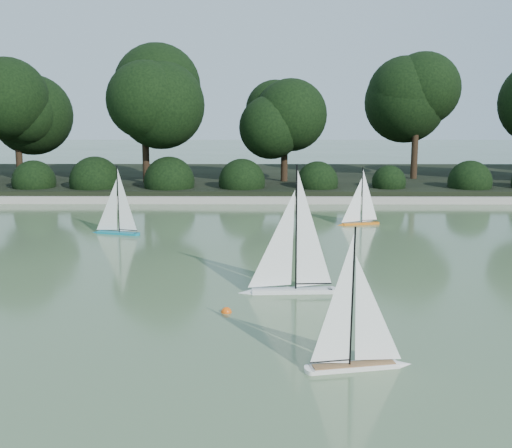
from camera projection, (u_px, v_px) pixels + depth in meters
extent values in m
plane|color=#3B5432|center=(236.00, 314.00, 7.88)|extent=(80.00, 80.00, 0.00)
cube|color=gray|center=(249.00, 200.00, 16.71)|extent=(40.00, 0.35, 0.18)
cube|color=black|center=(251.00, 180.00, 20.63)|extent=(40.00, 8.00, 0.30)
cylinder|color=black|center=(20.00, 167.00, 19.40)|extent=(0.20, 0.20, 1.37)
sphere|color=black|center=(16.00, 110.00, 19.09)|extent=(2.24, 2.24, 2.24)
cylinder|color=black|center=(146.00, 165.00, 18.46)|extent=(0.20, 0.20, 1.66)
sphere|color=black|center=(144.00, 93.00, 18.09)|extent=(2.66, 2.66, 2.66)
cylinder|color=black|center=(284.00, 170.00, 18.96)|extent=(0.20, 0.20, 1.26)
sphere|color=black|center=(285.00, 116.00, 18.67)|extent=(2.10, 2.10, 2.10)
cylinder|color=black|center=(414.00, 160.00, 19.58)|extent=(0.20, 0.20, 1.73)
sphere|color=black|center=(417.00, 89.00, 19.19)|extent=(2.80, 2.80, 2.80)
sphere|color=black|center=(31.00, 182.00, 17.57)|extent=(1.10, 1.10, 1.10)
sphere|color=black|center=(104.00, 182.00, 17.55)|extent=(1.10, 1.10, 1.10)
sphere|color=black|center=(177.00, 182.00, 17.54)|extent=(1.10, 1.10, 1.10)
sphere|color=black|center=(250.00, 182.00, 17.53)|extent=(1.10, 1.10, 1.10)
sphere|color=black|center=(323.00, 182.00, 17.51)|extent=(1.10, 1.10, 1.10)
sphere|color=black|center=(396.00, 182.00, 17.50)|extent=(1.10, 1.10, 1.10)
sphere|color=black|center=(469.00, 182.00, 17.49)|extent=(1.10, 1.10, 1.10)
cube|color=silver|center=(292.00, 289.00, 8.76)|extent=(1.10, 0.28, 0.11)
cone|color=silver|center=(246.00, 289.00, 8.73)|extent=(0.23, 0.23, 0.22)
cylinder|color=silver|center=(331.00, 288.00, 8.78)|extent=(0.14, 0.14, 0.11)
cylinder|color=black|center=(297.00, 224.00, 8.60)|extent=(0.02, 0.02, 1.69)
cylinder|color=black|center=(313.00, 280.00, 8.75)|extent=(0.50, 0.04, 0.02)
cube|color=white|center=(354.00, 364.00, 6.23)|extent=(0.91, 0.35, 0.09)
cone|color=white|center=(404.00, 360.00, 6.33)|extent=(0.21, 0.21, 0.18)
cylinder|color=white|center=(310.00, 368.00, 6.15)|extent=(0.13, 0.13, 0.09)
cube|color=olive|center=(354.00, 360.00, 6.22)|extent=(0.83, 0.29, 0.01)
cylinder|color=black|center=(352.00, 292.00, 6.09)|extent=(0.02, 0.02, 1.38)
cylinder|color=black|center=(330.00, 357.00, 6.17)|extent=(0.40, 0.09, 0.01)
cube|color=#D26711|center=(360.00, 223.00, 13.75)|extent=(0.79, 0.33, 0.08)
cone|color=#D26711|center=(340.00, 223.00, 13.65)|extent=(0.19, 0.19, 0.16)
cylinder|color=#D26711|center=(377.00, 222.00, 13.84)|extent=(0.11, 0.11, 0.08)
cylinder|color=black|center=(363.00, 193.00, 13.64)|extent=(0.02, 0.02, 1.20)
cylinder|color=black|center=(369.00, 218.00, 13.78)|extent=(0.35, 0.09, 0.01)
cube|color=#0F7285|center=(118.00, 232.00, 12.73)|extent=(0.87, 0.41, 0.09)
cone|color=#0F7285|center=(96.00, 230.00, 12.87)|extent=(0.21, 0.21, 0.17)
cylinder|color=#0F7285|center=(137.00, 233.00, 12.61)|extent=(0.13, 0.13, 0.09)
cylinder|color=black|center=(118.00, 197.00, 12.59)|extent=(0.02, 0.02, 1.32)
cylinder|color=black|center=(128.00, 228.00, 12.65)|extent=(0.38, 0.12, 0.01)
sphere|color=#E4520C|center=(226.00, 312.00, 7.93)|extent=(0.13, 0.13, 0.13)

